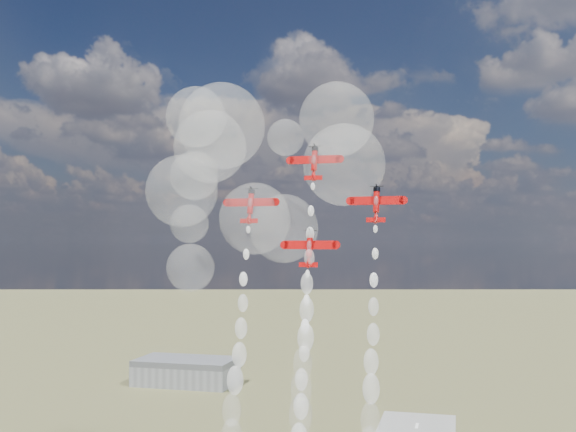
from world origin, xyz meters
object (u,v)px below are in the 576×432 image
at_px(plane_right, 376,204).
at_px(plane_slot, 309,248).
at_px(plane_lead, 314,162).
at_px(plane_left, 250,205).
at_px(hangar, 186,371).

relative_size(plane_right, plane_slot, 1.00).
height_order(plane_lead, plane_left, plane_lead).
bearing_deg(plane_lead, plane_left, -169.68).
distance_m(plane_lead, plane_right, 19.04).
bearing_deg(plane_lead, plane_slot, -90.00).
xyz_separation_m(plane_left, plane_right, (31.20, 0.00, 0.00)).
distance_m(hangar, plane_right, 217.63).
bearing_deg(plane_left, plane_lead, 10.32).
bearing_deg(plane_left, plane_slot, -10.32).
bearing_deg(plane_right, hangar, 125.38).
relative_size(plane_left, plane_slot, 1.00).
distance_m(hangar, plane_lead, 211.45).
distance_m(plane_left, plane_slot, 19.04).
height_order(hangar, plane_lead, plane_lead).
relative_size(plane_lead, plane_left, 1.00).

